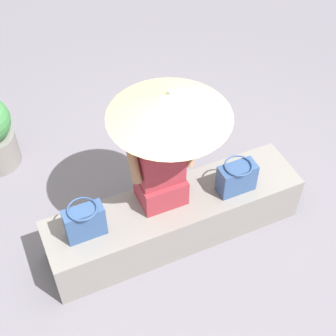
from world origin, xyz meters
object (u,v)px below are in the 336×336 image
at_px(parasol, 169,105).
at_px(handbag_black, 237,178).
at_px(tote_bag_canvas, 85,222).
at_px(person_seated, 160,163).

bearing_deg(parasol, handbag_black, 158.80).
bearing_deg(tote_bag_canvas, person_seated, -171.80).
xyz_separation_m(person_seated, parasol, (-0.08, -0.03, 0.47)).
distance_m(parasol, handbag_black, 0.89).
relative_size(parasol, handbag_black, 3.42).
bearing_deg(parasol, tote_bag_canvas, 9.90).
bearing_deg(person_seated, parasol, -157.94).
bearing_deg(handbag_black, parasol, -21.20).
xyz_separation_m(parasol, handbag_black, (-0.48, 0.19, -0.73)).
bearing_deg(tote_bag_canvas, handbag_black, 176.89).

